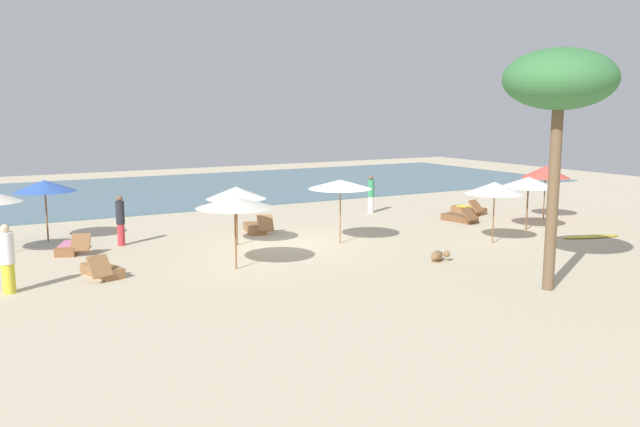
{
  "coord_description": "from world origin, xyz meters",
  "views": [
    {
      "loc": [
        -10.81,
        -19.3,
        4.64
      ],
      "look_at": [
        -0.1,
        -0.21,
        1.1
      ],
      "focal_mm": 36.76,
      "sensor_mm": 36.0,
      "label": 1
    }
  ],
  "objects_px": {
    "umbrella_1": "(235,202)",
    "umbrella_4": "(529,182)",
    "lounger_3": "(256,228)",
    "lounger_4": "(460,218)",
    "umbrella_7": "(495,188)",
    "umbrella_0": "(546,172)",
    "umbrella_3": "(340,184)",
    "lounger_1": "(469,210)",
    "surfboard": "(591,236)",
    "dog": "(438,256)",
    "umbrella_6": "(45,186)",
    "lounger_2": "(102,270)",
    "lounger_0": "(71,247)",
    "person_0": "(7,259)",
    "person_2": "(371,194)",
    "palm_2": "(559,83)",
    "person_1": "(120,220)",
    "umbrella_2": "(236,193)"
  },
  "relations": [
    {
      "from": "umbrella_3",
      "to": "palm_2",
      "type": "height_order",
      "value": "palm_2"
    },
    {
      "from": "lounger_0",
      "to": "palm_2",
      "type": "bearing_deg",
      "value": -46.53
    },
    {
      "from": "lounger_0",
      "to": "person_1",
      "type": "distance_m",
      "value": 1.87
    },
    {
      "from": "umbrella_6",
      "to": "person_1",
      "type": "xyz_separation_m",
      "value": [
        2.1,
        -1.93,
        -1.08
      ]
    },
    {
      "from": "umbrella_3",
      "to": "umbrella_0",
      "type": "bearing_deg",
      "value": 0.65
    },
    {
      "from": "palm_2",
      "to": "dog",
      "type": "distance_m",
      "value": 6.37
    },
    {
      "from": "umbrella_4",
      "to": "umbrella_7",
      "type": "xyz_separation_m",
      "value": [
        -2.99,
        -1.29,
        0.09
      ]
    },
    {
      "from": "person_0",
      "to": "dog",
      "type": "distance_m",
      "value": 12.01
    },
    {
      "from": "umbrella_6",
      "to": "lounger_1",
      "type": "distance_m",
      "value": 17.42
    },
    {
      "from": "umbrella_4",
      "to": "surfboard",
      "type": "relative_size",
      "value": 0.9
    },
    {
      "from": "lounger_0",
      "to": "dog",
      "type": "relative_size",
      "value": 2.48
    },
    {
      "from": "dog",
      "to": "umbrella_4",
      "type": "bearing_deg",
      "value": 21.33
    },
    {
      "from": "umbrella_2",
      "to": "lounger_4",
      "type": "bearing_deg",
      "value": -0.87
    },
    {
      "from": "lounger_3",
      "to": "lounger_4",
      "type": "distance_m",
      "value": 8.53
    },
    {
      "from": "umbrella_6",
      "to": "lounger_2",
      "type": "bearing_deg",
      "value": -83.3
    },
    {
      "from": "umbrella_3",
      "to": "lounger_1",
      "type": "bearing_deg",
      "value": 18.2
    },
    {
      "from": "lounger_1",
      "to": "person_0",
      "type": "relative_size",
      "value": 1.01
    },
    {
      "from": "umbrella_2",
      "to": "lounger_1",
      "type": "height_order",
      "value": "umbrella_2"
    },
    {
      "from": "umbrella_6",
      "to": "lounger_1",
      "type": "bearing_deg",
      "value": -8.34
    },
    {
      "from": "lounger_1",
      "to": "lounger_2",
      "type": "relative_size",
      "value": 1.01
    },
    {
      "from": "person_0",
      "to": "person_2",
      "type": "bearing_deg",
      "value": 22.39
    },
    {
      "from": "umbrella_0",
      "to": "umbrella_3",
      "type": "distance_m",
      "value": 10.09
    },
    {
      "from": "lounger_3",
      "to": "umbrella_0",
      "type": "bearing_deg",
      "value": -15.16
    },
    {
      "from": "umbrella_3",
      "to": "lounger_2",
      "type": "distance_m",
      "value": 8.34
    },
    {
      "from": "umbrella_1",
      "to": "umbrella_4",
      "type": "bearing_deg",
      "value": 1.72
    },
    {
      "from": "umbrella_0",
      "to": "umbrella_2",
      "type": "bearing_deg",
      "value": 174.3
    },
    {
      "from": "person_0",
      "to": "person_1",
      "type": "distance_m",
      "value": 5.91
    },
    {
      "from": "lounger_2",
      "to": "dog",
      "type": "bearing_deg",
      "value": -18.89
    },
    {
      "from": "surfboard",
      "to": "umbrella_6",
      "type": "bearing_deg",
      "value": 152.94
    },
    {
      "from": "lounger_3",
      "to": "lounger_4",
      "type": "height_order",
      "value": "lounger_3"
    },
    {
      "from": "umbrella_3",
      "to": "umbrella_7",
      "type": "bearing_deg",
      "value": -29.41
    },
    {
      "from": "lounger_3",
      "to": "surfboard",
      "type": "height_order",
      "value": "lounger_3"
    },
    {
      "from": "umbrella_1",
      "to": "lounger_1",
      "type": "bearing_deg",
      "value": 18.9
    },
    {
      "from": "umbrella_2",
      "to": "umbrella_3",
      "type": "xyz_separation_m",
      "value": [
        3.24,
        -1.44,
        0.25
      ]
    },
    {
      "from": "umbrella_2",
      "to": "lounger_4",
      "type": "xyz_separation_m",
      "value": [
        9.8,
        -0.15,
        -1.64
      ]
    },
    {
      "from": "umbrella_3",
      "to": "dog",
      "type": "relative_size",
      "value": 3.07
    },
    {
      "from": "lounger_2",
      "to": "lounger_3",
      "type": "xyz_separation_m",
      "value": [
        6.37,
        3.92,
        0.0
      ]
    },
    {
      "from": "umbrella_6",
      "to": "lounger_4",
      "type": "height_order",
      "value": "umbrella_6"
    },
    {
      "from": "umbrella_1",
      "to": "lounger_2",
      "type": "relative_size",
      "value": 1.28
    },
    {
      "from": "lounger_1",
      "to": "lounger_4",
      "type": "relative_size",
      "value": 1.01
    },
    {
      "from": "umbrella_6",
      "to": "lounger_3",
      "type": "height_order",
      "value": "umbrella_6"
    },
    {
      "from": "umbrella_1",
      "to": "umbrella_6",
      "type": "bearing_deg",
      "value": 121.58
    },
    {
      "from": "umbrella_0",
      "to": "lounger_0",
      "type": "relative_size",
      "value": 1.26
    },
    {
      "from": "lounger_1",
      "to": "lounger_3",
      "type": "bearing_deg",
      "value": 176.78
    },
    {
      "from": "umbrella_3",
      "to": "surfboard",
      "type": "relative_size",
      "value": 0.93
    },
    {
      "from": "lounger_4",
      "to": "umbrella_7",
      "type": "bearing_deg",
      "value": -116.81
    },
    {
      "from": "lounger_1",
      "to": "person_0",
      "type": "xyz_separation_m",
      "value": [
        -18.85,
        -3.94,
        0.71
      ]
    },
    {
      "from": "umbrella_4",
      "to": "umbrella_6",
      "type": "xyz_separation_m",
      "value": [
        -16.38,
        6.56,
        0.13
      ]
    },
    {
      "from": "person_0",
      "to": "palm_2",
      "type": "bearing_deg",
      "value": -27.89
    },
    {
      "from": "lounger_2",
      "to": "palm_2",
      "type": "height_order",
      "value": "palm_2"
    }
  ]
}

